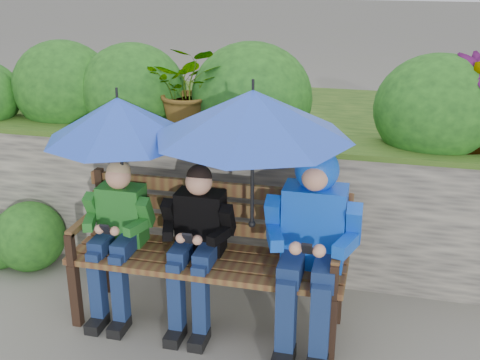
% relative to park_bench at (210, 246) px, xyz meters
% --- Properties ---
extents(ground, '(60.00, 60.00, 0.00)m').
position_rel_park_bench_xyz_m(ground, '(0.17, 0.02, -0.53)').
color(ground, slate).
rests_on(ground, ground).
extents(garden_backdrop, '(8.00, 2.87, 1.77)m').
position_rel_park_bench_xyz_m(garden_backdrop, '(0.12, 1.62, 0.10)').
color(garden_backdrop, '#514E48').
rests_on(garden_backdrop, ground).
extents(park_bench, '(1.76, 0.52, 0.93)m').
position_rel_park_bench_xyz_m(park_bench, '(0.00, 0.00, 0.00)').
color(park_bench, black).
rests_on(park_bench, ground).
extents(boy_left, '(0.44, 0.51, 1.06)m').
position_rel_park_bench_xyz_m(boy_left, '(-0.60, -0.07, 0.08)').
color(boy_left, '#265924').
rests_on(boy_left, ground).
extents(boy_middle, '(0.45, 0.52, 1.07)m').
position_rel_park_bench_xyz_m(boy_middle, '(-0.06, -0.08, 0.08)').
color(boy_middle, black).
rests_on(boy_middle, ground).
extents(boy_right, '(0.57, 0.69, 1.23)m').
position_rel_park_bench_xyz_m(boy_right, '(0.66, -0.08, 0.19)').
color(boy_right, '#0040DB').
rests_on(boy_right, ground).
extents(umbrella_left, '(0.94, 0.94, 0.83)m').
position_rel_park_bench_xyz_m(umbrella_left, '(-0.57, -0.01, 0.81)').
color(umbrella_left, blue).
rests_on(umbrella_left, ground).
extents(umbrella_right, '(1.18, 1.18, 0.91)m').
position_rel_park_bench_xyz_m(umbrella_right, '(0.29, -0.06, 0.90)').
color(umbrella_right, blue).
rests_on(umbrella_right, ground).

